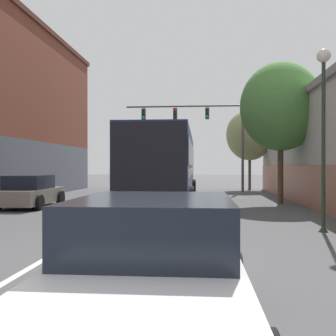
{
  "coord_description": "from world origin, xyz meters",
  "views": [
    {
      "loc": [
        3.04,
        -1.34,
        1.78
      ],
      "look_at": [
        1.45,
        15.5,
        1.7
      ],
      "focal_mm": 42.0,
      "sensor_mm": 36.0,
      "label": 1
    }
  ],
  "objects_px": {
    "street_lamp": "(323,114)",
    "street_tree_near": "(281,107)",
    "hatchback_foreground": "(152,273)",
    "traffic_signal_gantry": "(203,124)",
    "bus": "(165,164)",
    "street_tree_far": "(250,135)",
    "parked_car_left_near": "(31,192)"
  },
  "relations": [
    {
      "from": "hatchback_foreground",
      "to": "traffic_signal_gantry",
      "type": "xyz_separation_m",
      "value": [
        0.38,
        23.58,
        4.0
      ]
    },
    {
      "from": "traffic_signal_gantry",
      "to": "street_tree_near",
      "type": "distance_m",
      "value": 9.47
    },
    {
      "from": "hatchback_foreground",
      "to": "parked_car_left_near",
      "type": "distance_m",
      "value": 14.17
    },
    {
      "from": "street_tree_far",
      "to": "street_tree_near",
      "type": "bearing_deg",
      "value": -88.82
    },
    {
      "from": "parked_car_left_near",
      "to": "street_tree_far",
      "type": "bearing_deg",
      "value": -39.88
    },
    {
      "from": "street_lamp",
      "to": "street_tree_far",
      "type": "xyz_separation_m",
      "value": [
        0.14,
        18.68,
        0.93
      ]
    },
    {
      "from": "parked_car_left_near",
      "to": "street_lamp",
      "type": "bearing_deg",
      "value": -117.58
    },
    {
      "from": "parked_car_left_near",
      "to": "traffic_signal_gantry",
      "type": "xyz_separation_m",
      "value": [
        7.34,
        11.23,
        4.04
      ]
    },
    {
      "from": "parked_car_left_near",
      "to": "street_tree_far",
      "type": "relative_size",
      "value": 0.65
    },
    {
      "from": "traffic_signal_gantry",
      "to": "street_tree_near",
      "type": "xyz_separation_m",
      "value": [
        3.7,
        -8.71,
        -0.13
      ]
    },
    {
      "from": "street_lamp",
      "to": "street_tree_far",
      "type": "distance_m",
      "value": 18.7
    },
    {
      "from": "street_tree_near",
      "to": "street_tree_far",
      "type": "distance_m",
      "value": 10.76
    },
    {
      "from": "street_lamp",
      "to": "street_tree_near",
      "type": "xyz_separation_m",
      "value": [
        0.36,
        7.93,
        1.39
      ]
    },
    {
      "from": "bus",
      "to": "hatchback_foreground",
      "type": "height_order",
      "value": "bus"
    },
    {
      "from": "bus",
      "to": "parked_car_left_near",
      "type": "xyz_separation_m",
      "value": [
        -5.56,
        -2.82,
        -1.21
      ]
    },
    {
      "from": "hatchback_foreground",
      "to": "traffic_signal_gantry",
      "type": "distance_m",
      "value": 23.92
    },
    {
      "from": "parked_car_left_near",
      "to": "street_tree_near",
      "type": "xyz_separation_m",
      "value": [
        11.03,
        2.52,
        3.91
      ]
    },
    {
      "from": "street_lamp",
      "to": "street_tree_near",
      "type": "distance_m",
      "value": 8.05
    },
    {
      "from": "hatchback_foreground",
      "to": "street_tree_far",
      "type": "height_order",
      "value": "street_tree_far"
    },
    {
      "from": "hatchback_foreground",
      "to": "street_tree_far",
      "type": "xyz_separation_m",
      "value": [
        3.85,
        25.62,
        3.42
      ]
    },
    {
      "from": "hatchback_foreground",
      "to": "traffic_signal_gantry",
      "type": "bearing_deg",
      "value": -1.57
    },
    {
      "from": "bus",
      "to": "street_tree_far",
      "type": "xyz_separation_m",
      "value": [
        5.26,
        10.45,
        2.24
      ]
    },
    {
      "from": "bus",
      "to": "street_tree_near",
      "type": "distance_m",
      "value": 6.11
    },
    {
      "from": "hatchback_foreground",
      "to": "parked_car_left_near",
      "type": "height_order",
      "value": "hatchback_foreground"
    },
    {
      "from": "hatchback_foreground",
      "to": "bus",
      "type": "bearing_deg",
      "value": 4.63
    },
    {
      "from": "street_lamp",
      "to": "street_tree_far",
      "type": "bearing_deg",
      "value": 89.57
    },
    {
      "from": "bus",
      "to": "street_lamp",
      "type": "bearing_deg",
      "value": -149.0
    },
    {
      "from": "hatchback_foreground",
      "to": "street_tree_near",
      "type": "distance_m",
      "value": 15.89
    },
    {
      "from": "bus",
      "to": "parked_car_left_near",
      "type": "relative_size",
      "value": 3.3
    },
    {
      "from": "traffic_signal_gantry",
      "to": "street_tree_far",
      "type": "bearing_deg",
      "value": 30.41
    },
    {
      "from": "hatchback_foreground",
      "to": "parked_car_left_near",
      "type": "relative_size",
      "value": 1.0
    },
    {
      "from": "parked_car_left_near",
      "to": "bus",
      "type": "bearing_deg",
      "value": -63.77
    }
  ]
}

